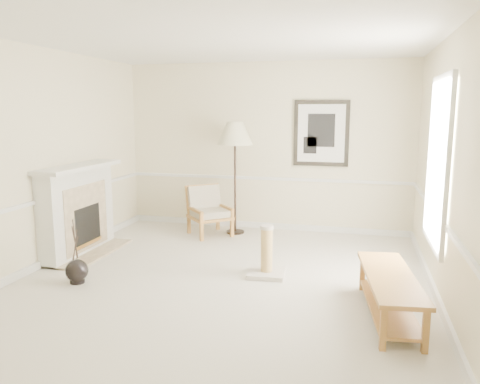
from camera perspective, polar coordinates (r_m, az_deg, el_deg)
name	(u,v)px	position (r m, az deg, el deg)	size (l,w,h in m)	color
ground	(221,281)	(5.87, -2.31, -10.81)	(5.50, 5.50, 0.00)	silver
room	(233,129)	(5.53, -0.84, 7.73)	(5.04, 5.54, 2.92)	beige
fireplace	(78,211)	(7.20, -19.09, -2.15)	(0.64, 1.64, 1.31)	white
floor_vase	(77,271)	(6.10, -19.28, -9.11)	(0.27, 0.27, 0.80)	black
armchair	(208,208)	(7.93, -3.97, -2.00)	(0.90, 0.91, 0.83)	#AB7237
floor_lamp	(235,137)	(7.82, -0.60, 6.76)	(0.78, 0.78, 1.89)	black
bench	(390,289)	(5.06, 17.79, -11.18)	(0.65, 1.60, 0.44)	#AB7237
scratching_post	(266,260)	(6.01, 3.25, -8.25)	(0.49, 0.49, 0.65)	beige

